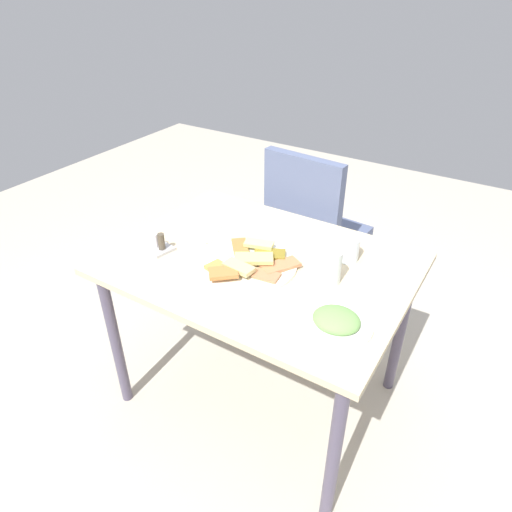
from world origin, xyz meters
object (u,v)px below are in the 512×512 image
soda_can (332,267)px  condiment_caddy (159,245)px  dining_table (260,279)px  pide_platter (250,263)px  drinking_glass (348,249)px  dining_chair (312,226)px  paper_napkin (198,231)px  fork (195,232)px  salad_plate_greens (336,321)px  spoon (201,229)px

soda_can → condiment_caddy: bearing=-166.0°
dining_table → soda_can: (0.27, 0.02, 0.14)m
pide_platter → condiment_caddy: (-0.35, -0.09, 0.01)m
drinking_glass → dining_chair: bearing=128.2°
paper_napkin → fork: bearing=-90.0°
drinking_glass → condiment_caddy: (-0.64, -0.33, -0.02)m
salad_plate_greens → fork: size_ratio=1.12×
salad_plate_greens → paper_napkin: salad_plate_greens is taller
pide_platter → fork: bearing=165.2°
drinking_glass → condiment_caddy: bearing=-152.9°
condiment_caddy → spoon: bearing=80.4°
salad_plate_greens → pide_platter: bearing=161.3°
dining_table → paper_napkin: (-0.33, 0.05, 0.08)m
pide_platter → paper_napkin: size_ratio=2.25×
pide_platter → drinking_glass: bearing=39.7°
condiment_caddy → dining_chair: bearing=70.3°
dining_table → salad_plate_greens: bearing=-25.9°
pide_platter → spoon: size_ratio=2.18×
spoon → dining_table: bearing=13.8°
salad_plate_greens → fork: 0.75m
paper_napkin → drinking_glass: bearing=12.4°
salad_plate_greens → condiment_caddy: 0.75m
fork → condiment_caddy: size_ratio=1.87×
drinking_glass → fork: (-0.60, -0.15, -0.04)m
salad_plate_greens → spoon: size_ratio=1.36×
pide_platter → paper_napkin: bearing=162.2°
dining_chair → salad_plate_greens: (0.47, -0.82, 0.20)m
dining_table → pide_platter: bearing=-104.7°
spoon → condiment_caddy: 0.22m
drinking_glass → fork: size_ratio=0.44×
salad_plate_greens → paper_napkin: 0.75m
dining_table → spoon: (-0.33, 0.07, 0.09)m
salad_plate_greens → soda_can: soda_can is taller
dining_chair → condiment_caddy: dining_chair is taller
spoon → condiment_caddy: bearing=-74.1°
paper_napkin → spoon: spoon is taller
drinking_glass → paper_napkin: bearing=-167.6°
condiment_caddy → soda_can: bearing=14.0°
pide_platter → fork: (-0.32, 0.08, -0.01)m
dining_chair → condiment_caddy: (-0.28, -0.78, 0.20)m
dining_chair → soda_can: dining_chair is taller
dining_chair → pide_platter: size_ratio=2.60×
pide_platter → salad_plate_greens: bearing=-18.7°
fork → spoon: (0.00, 0.04, 0.00)m
soda_can → condiment_caddy: size_ratio=1.14×
drinking_glass → fork: bearing=-166.0°
dining_table → spoon: spoon is taller
condiment_caddy → drinking_glass: bearing=27.1°
dining_table → soda_can: soda_can is taller
paper_napkin → fork: 0.02m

